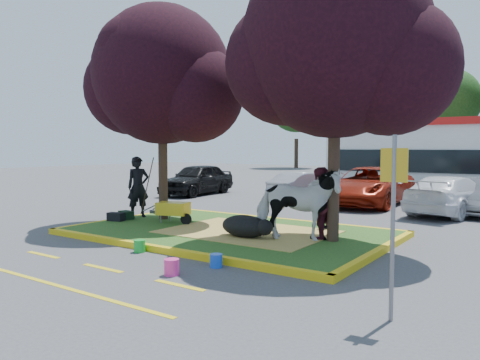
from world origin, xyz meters
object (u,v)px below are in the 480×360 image
Objects in this scene: bucket_blue at (216,261)px; car_black at (197,179)px; handler at (138,187)px; bucket_pink at (172,267)px; wheelbarrow at (173,209)px; cow at (297,205)px; car_silver at (303,186)px; calf at (245,226)px; sign_post at (393,207)px; bucket_green at (140,246)px.

car_black reaches higher than bucket_blue.
handler reaches higher than bucket_pink.
wheelbarrow is 9.75m from car_black.
car_silver is at bearing 4.93° from cow.
handler is 7.24× the size of bucket_blue.
car_silver is at bearing 75.41° from wheelbarrow.
cow is 10.45m from car_silver.
wheelbarrow is at bearing 132.33° from bucket_pink.
car_black reaches higher than calf.
sign_post reaches higher than wheelbarrow.
handler is 10.01m from sign_post.
sign_post is 8.38× the size of bucket_pink.
sign_post is at bearing -158.24° from cow.
car_silver is at bearing 106.73° from bucket_pink.
wheelbarrow is 0.36× the size of car_black.
car_silver is at bearing 9.03° from car_black.
calf is 0.50× the size of sign_post.
cow is 0.81× the size of sign_post.
calf is (-1.25, -0.36, -0.59)m from cow.
bucket_blue is (3.75, -2.83, -0.44)m from wheelbarrow.
handler reaches higher than calf.
bucket_blue is at bearing -93.83° from handler.
bucket_blue is at bearing -1.92° from bucket_green.
car_silver is (5.26, 1.22, -0.16)m from car_black.
bucket_blue is 12.67m from car_silver.
bucket_green is at bearing -107.35° from handler.
calf is at bearing -74.81° from handler.
bucket_pink is at bearing -55.97° from car_black.
cow is at bearing 37.90° from calf.
handler reaches higher than bucket_green.
bucket_pink is at bearing 175.20° from sign_post.
handler is 8.97m from car_silver.
car_black is at bearing 124.13° from bucket_green.
car_silver reaches higher than bucket_green.
sign_post reaches higher than bucket_blue.
cow is at bearing 125.95° from car_silver.
handler is at bearing 154.26° from wheelbarrow.
car_silver is (-7.90, 12.86, -0.95)m from sign_post.
car_black is at bearing 53.05° from handler.
wheelbarrow reaches higher than calf.
sign_post is 0.55× the size of car_black.
calf is at bearing -48.60° from car_black.
car_black is at bearing 133.50° from sign_post.
calf is 0.28× the size of car_black.
cow is at bearing -69.23° from handler.
bucket_green is at bearing -101.04° from calf.
car_silver is (-1.96, 11.87, 0.48)m from bucket_green.
calf reaches higher than bucket_pink.
wheelbarrow is at bearing -58.18° from car_black.
wheelbarrow is at bearing 102.50° from car_silver.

